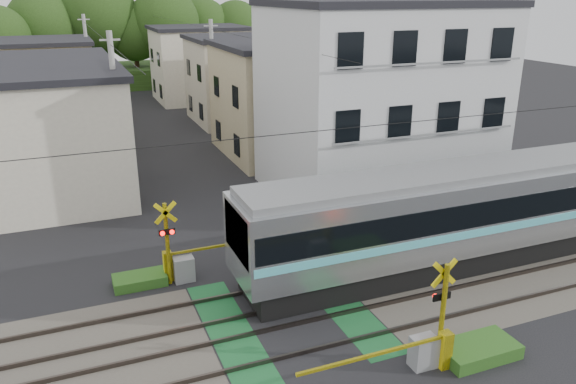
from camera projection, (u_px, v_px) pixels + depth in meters
name	position (u px, v px, depth m)	size (l,w,h in m)	color
ground	(288.00, 318.00, 17.59)	(120.00, 120.00, 0.00)	black
track_bed	(288.00, 317.00, 17.57)	(120.00, 120.00, 0.14)	#47423A
crossing_signal_near	(428.00, 344.00, 15.07)	(4.74, 0.65, 3.09)	yellow
crossing_signal_far	(181.00, 262.00, 19.63)	(4.74, 0.65, 3.09)	yellow
apartment_block	(377.00, 100.00, 27.30)	(10.20, 8.36, 9.30)	silver
houses_row	(153.00, 89.00, 39.21)	(22.07, 31.35, 6.80)	beige
tree_hill	(109.00, 39.00, 58.49)	(40.00, 12.84, 11.33)	#284617
catenary	(456.00, 183.00, 18.48)	(60.00, 5.04, 7.00)	#2D2D33
utility_poles	(139.00, 84.00, 35.92)	(7.90, 42.00, 8.00)	#A5A5A0
pedestrian	(123.00, 103.00, 47.11)	(0.58, 0.38, 1.58)	#29252E
weed_patches	(340.00, 303.00, 18.07)	(10.25, 8.80, 0.40)	#2D5E1E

